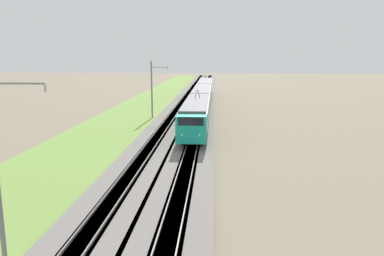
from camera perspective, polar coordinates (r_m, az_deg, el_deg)
ballast_main at (r=59.71m, az=-2.63°, el=2.25°), size 240.00×4.40×0.30m
ballast_adjacent at (r=59.42m, az=1.33°, el=2.21°), size 240.00×4.40×0.30m
track_main at (r=59.71m, az=-2.63°, el=2.26°), size 240.00×1.57×0.45m
track_adjacent at (r=59.41m, az=1.33°, el=2.22°), size 240.00×1.57×0.45m
grass_verge at (r=60.81m, az=-8.98°, el=2.20°), size 240.00×10.27×0.12m
passenger_train at (r=64.63m, az=1.52°, el=4.83°), size 60.15×3.01×4.93m
catenary_mast_mid at (r=55.26m, az=-6.10°, el=5.90°), size 0.22×2.56×8.43m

